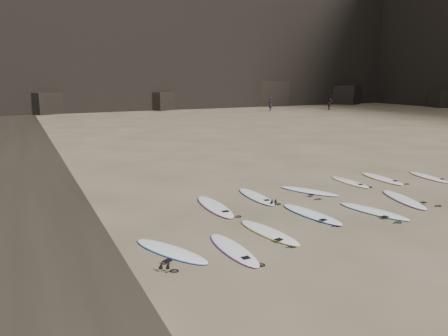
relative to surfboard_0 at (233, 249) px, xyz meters
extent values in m
plane|color=#897559|center=(4.35, 1.24, -0.04)|extent=(240.00, 240.00, 0.00)
cube|color=black|center=(12.35, 46.24, 1.12)|extent=(4.23, 4.46, 2.33)
cube|color=black|center=(29.35, 47.24, 1.75)|extent=(5.95, 5.19, 3.59)
cube|color=black|center=(42.35, 45.24, 1.40)|extent=(5.31, 5.56, 2.88)
cube|color=black|center=(50.35, 33.24, 1.16)|extent=(4.39, 4.01, 2.41)
cube|color=black|center=(-1.65, 46.24, 1.20)|extent=(4.49, 4.76, 2.49)
ellipsoid|color=white|center=(0.00, 0.00, 0.00)|extent=(0.61, 2.46, 0.09)
ellipsoid|color=white|center=(1.47, 0.68, 0.00)|extent=(0.96, 2.55, 0.09)
ellipsoid|color=white|center=(3.58, 1.51, 0.00)|extent=(0.96, 2.66, 0.09)
ellipsoid|color=white|center=(5.61, 0.88, 0.00)|extent=(1.22, 2.57, 0.09)
ellipsoid|color=white|center=(7.62, 1.47, 0.00)|extent=(1.30, 2.66, 0.09)
ellipsoid|color=white|center=(1.11, 3.60, 0.01)|extent=(0.76, 2.79, 0.10)
ellipsoid|color=white|center=(3.01, 4.10, 0.00)|extent=(0.70, 2.55, 0.09)
ellipsoid|color=white|center=(5.24, 3.90, 0.00)|extent=(1.63, 2.37, 0.09)
ellipsoid|color=white|center=(7.68, 4.36, 0.00)|extent=(0.55, 2.21, 0.08)
ellipsoid|color=white|center=(9.35, 4.24, 0.00)|extent=(0.81, 2.57, 0.09)
ellipsoid|color=white|center=(11.42, 3.57, 0.00)|extent=(0.85, 2.32, 0.08)
ellipsoid|color=white|center=(-1.49, 0.59, 0.00)|extent=(1.61, 2.51, 0.09)
imported|color=black|center=(24.62, 38.36, 0.83)|extent=(0.53, 0.70, 1.74)
imported|color=black|center=(33.02, 36.95, 0.91)|extent=(1.14, 1.18, 1.92)
camera|label=1|loc=(-4.76, -9.39, 4.37)|focal=35.00mm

